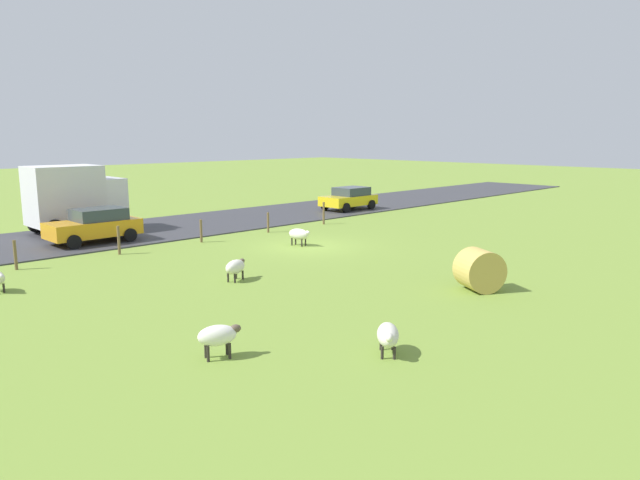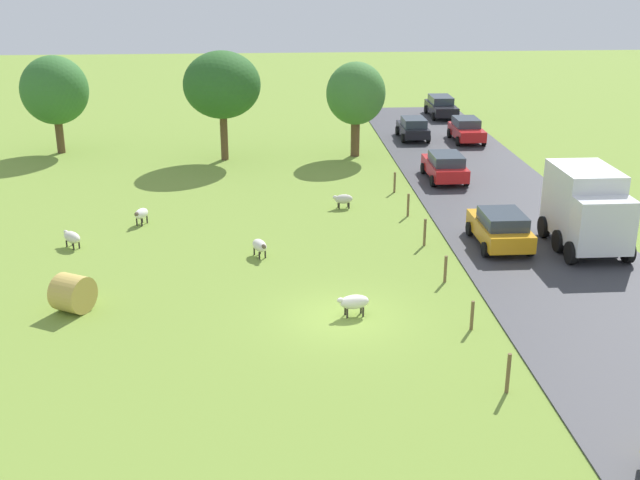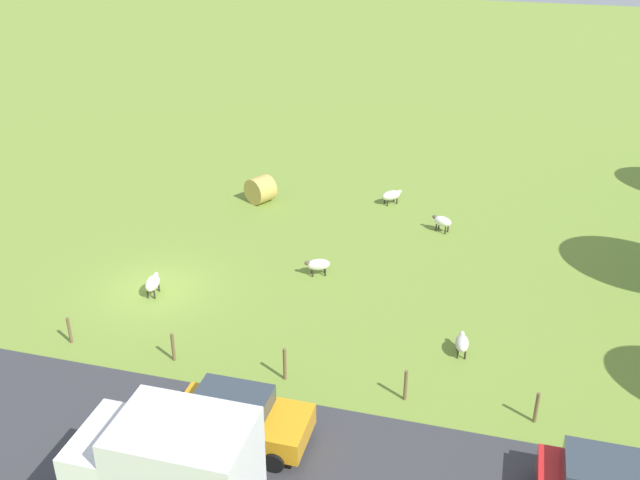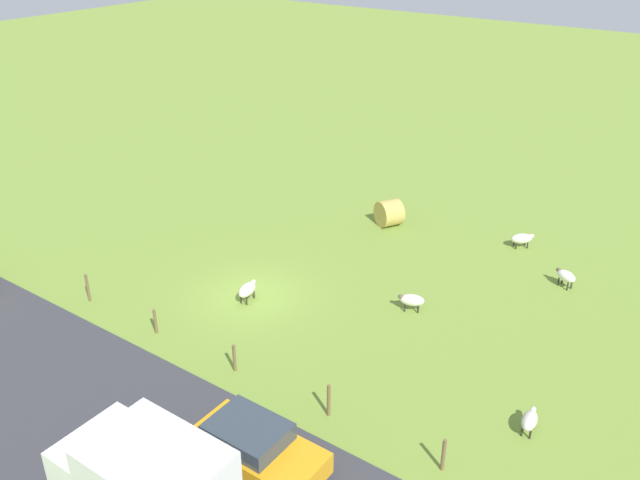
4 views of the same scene
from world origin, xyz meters
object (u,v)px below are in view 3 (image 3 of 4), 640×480
object	(u,v)px
hay_bale_0	(260,190)
sheep_4	(462,343)
sheep_2	(153,283)
sheep_1	(442,221)
sheep_3	(318,265)
sheep_0	(391,195)
truck_0	(169,473)
car_1	(239,418)

from	to	relation	value
hay_bale_0	sheep_4	bearing A→B (deg)	46.39
sheep_2	sheep_1	bearing A→B (deg)	130.01
sheep_3	hay_bale_0	distance (m)	8.39
sheep_0	sheep_1	distance (m)	3.95
sheep_0	hay_bale_0	world-z (taller)	hay_bale_0
truck_0	sheep_1	bearing A→B (deg)	166.58
sheep_0	sheep_1	world-z (taller)	sheep_1
sheep_4	truck_0	distance (m)	12.02
sheep_0	hay_bale_0	bearing A→B (deg)	-77.02
sheep_0	hay_bale_0	distance (m)	6.86
sheep_3	sheep_4	size ratio (longest dim) A/B	1.08
sheep_3	hay_bale_0	size ratio (longest dim) A/B	0.83
car_1	sheep_3	bearing A→B (deg)	-177.63
sheep_3	hay_bale_0	xyz separation A→B (m)	(-6.74, -4.99, 0.19)
sheep_3	car_1	distance (m)	10.62
sheep_2	hay_bale_0	size ratio (longest dim) A/B	0.88
hay_bale_0	truck_0	size ratio (longest dim) A/B	0.30
hay_bale_0	truck_0	bearing A→B (deg)	13.20
sheep_2	sheep_4	xyz separation A→B (m)	(0.88, 12.68, -0.06)
sheep_3	sheep_1	bearing A→B (deg)	140.63
sheep_2	car_1	bearing A→B (deg)	42.21
sheep_1	car_1	world-z (taller)	car_1
sheep_0	truck_0	size ratio (longest dim) A/B	0.24
sheep_0	sheep_2	xyz separation A→B (m)	(11.66, -7.81, 0.05)
sheep_0	car_1	size ratio (longest dim) A/B	0.27
sheep_0	sheep_3	world-z (taller)	sheep_3
hay_bale_0	car_1	world-z (taller)	car_1
hay_bale_0	sheep_2	bearing A→B (deg)	-6.38
sheep_3	sheep_0	bearing A→B (deg)	168.46
sheep_4	sheep_1	bearing A→B (deg)	-169.15
truck_0	sheep_0	bearing A→B (deg)	175.48
sheep_0	sheep_2	world-z (taller)	sheep_2
sheep_0	sheep_4	xyz separation A→B (m)	(12.54, 4.86, -0.00)
car_1	truck_0	bearing A→B (deg)	-8.33
sheep_0	sheep_1	xyz separation A→B (m)	(2.61, 2.96, 0.06)
sheep_0	sheep_4	size ratio (longest dim) A/B	1.06
hay_bale_0	sheep_1	bearing A→B (deg)	83.65
sheep_2	hay_bale_0	world-z (taller)	hay_bale_0
sheep_4	hay_bale_0	size ratio (longest dim) A/B	0.77
sheep_1	sheep_0	bearing A→B (deg)	-131.41
sheep_0	car_1	world-z (taller)	car_1
car_1	sheep_1	bearing A→B (deg)	165.49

